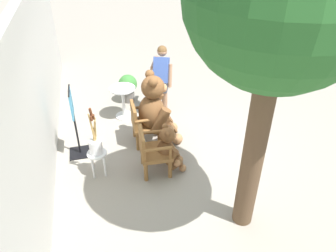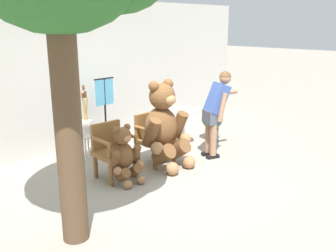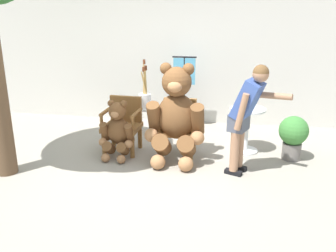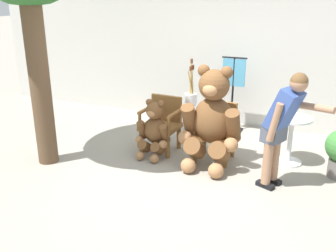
{
  "view_description": "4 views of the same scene",
  "coord_description": "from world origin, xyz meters",
  "px_view_note": "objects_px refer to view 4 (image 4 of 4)",
  "views": [
    {
      "loc": [
        -4.83,
        1.43,
        3.93
      ],
      "look_at": [
        -0.02,
        0.24,
        0.62
      ],
      "focal_mm": 35.0,
      "sensor_mm": 36.0,
      "label": 1
    },
    {
      "loc": [
        -3.85,
        -3.81,
        2.36
      ],
      "look_at": [
        0.38,
        0.21,
        0.75
      ],
      "focal_mm": 40.0,
      "sensor_mm": 36.0,
      "label": 2
    },
    {
      "loc": [
        1.17,
        -4.86,
        2.3
      ],
      "look_at": [
        0.38,
        0.04,
        0.65
      ],
      "focal_mm": 40.0,
      "sensor_mm": 36.0,
      "label": 3
    },
    {
      "loc": [
        1.83,
        -4.52,
        2.42
      ],
      "look_at": [
        -0.13,
        0.12,
        0.61
      ],
      "focal_mm": 40.0,
      "sensor_mm": 36.0,
      "label": 4
    }
  ],
  "objects_px": {
    "teddy_bear_large": "(212,119)",
    "white_stool": "(191,113)",
    "brush_bucket": "(191,98)",
    "clothing_display_stand": "(233,93)",
    "wooden_chair_right": "(216,130)",
    "wooden_chair_left": "(162,122)",
    "person_visitor": "(282,121)",
    "round_side_table": "(291,135)",
    "teddy_bear_small": "(154,129)"
  },
  "relations": [
    {
      "from": "wooden_chair_right",
      "to": "white_stool",
      "type": "distance_m",
      "value": 1.19
    },
    {
      "from": "brush_bucket",
      "to": "clothing_display_stand",
      "type": "distance_m",
      "value": 0.75
    },
    {
      "from": "white_stool",
      "to": "person_visitor",
      "type": "bearing_deg",
      "value": -41.47
    },
    {
      "from": "person_visitor",
      "to": "white_stool",
      "type": "relative_size",
      "value": 3.37
    },
    {
      "from": "teddy_bear_large",
      "to": "person_visitor",
      "type": "height_order",
      "value": "person_visitor"
    },
    {
      "from": "wooden_chair_left",
      "to": "teddy_bear_large",
      "type": "bearing_deg",
      "value": -16.33
    },
    {
      "from": "person_visitor",
      "to": "clothing_display_stand",
      "type": "bearing_deg",
      "value": 119.74
    },
    {
      "from": "brush_bucket",
      "to": "clothing_display_stand",
      "type": "bearing_deg",
      "value": 25.59
    },
    {
      "from": "person_visitor",
      "to": "white_stool",
      "type": "bearing_deg",
      "value": 138.53
    },
    {
      "from": "wooden_chair_left",
      "to": "teddy_bear_large",
      "type": "xyz_separation_m",
      "value": [
        0.89,
        -0.26,
        0.26
      ]
    },
    {
      "from": "white_stool",
      "to": "round_side_table",
      "type": "xyz_separation_m",
      "value": [
        1.79,
        -0.68,
        0.09
      ]
    },
    {
      "from": "teddy_bear_large",
      "to": "person_visitor",
      "type": "xyz_separation_m",
      "value": [
        0.99,
        -0.33,
        0.2
      ]
    },
    {
      "from": "brush_bucket",
      "to": "person_visitor",
      "type": "bearing_deg",
      "value": -41.46
    },
    {
      "from": "white_stool",
      "to": "teddy_bear_large",
      "type": "bearing_deg",
      "value": -58.31
    },
    {
      "from": "teddy_bear_large",
      "to": "clothing_display_stand",
      "type": "xyz_separation_m",
      "value": [
        -0.06,
        1.51,
        0.0
      ]
    },
    {
      "from": "wooden_chair_right",
      "to": "wooden_chair_left",
      "type": "bearing_deg",
      "value": -179.99
    },
    {
      "from": "wooden_chair_left",
      "to": "clothing_display_stand",
      "type": "xyz_separation_m",
      "value": [
        0.83,
        1.25,
        0.26
      ]
    },
    {
      "from": "wooden_chair_left",
      "to": "wooden_chair_right",
      "type": "height_order",
      "value": "same"
    },
    {
      "from": "teddy_bear_small",
      "to": "clothing_display_stand",
      "type": "distance_m",
      "value": 1.77
    },
    {
      "from": "clothing_display_stand",
      "to": "person_visitor",
      "type": "bearing_deg",
      "value": -60.26
    },
    {
      "from": "white_stool",
      "to": "brush_bucket",
      "type": "relative_size",
      "value": 0.52
    },
    {
      "from": "wooden_chair_left",
      "to": "white_stool",
      "type": "xyz_separation_m",
      "value": [
        0.15,
        0.93,
        -0.11
      ]
    },
    {
      "from": "wooden_chair_right",
      "to": "brush_bucket",
      "type": "bearing_deg",
      "value": 128.39
    },
    {
      "from": "teddy_bear_small",
      "to": "brush_bucket",
      "type": "distance_m",
      "value": 1.25
    },
    {
      "from": "person_visitor",
      "to": "clothing_display_stand",
      "type": "relative_size",
      "value": 1.13
    },
    {
      "from": "teddy_bear_large",
      "to": "round_side_table",
      "type": "xyz_separation_m",
      "value": [
        1.06,
        0.51,
        -0.27
      ]
    },
    {
      "from": "teddy_bear_large",
      "to": "white_stool",
      "type": "distance_m",
      "value": 1.45
    },
    {
      "from": "person_visitor",
      "to": "white_stool",
      "type": "height_order",
      "value": "person_visitor"
    },
    {
      "from": "clothing_display_stand",
      "to": "wooden_chair_left",
      "type": "bearing_deg",
      "value": -123.38
    },
    {
      "from": "white_stool",
      "to": "brush_bucket",
      "type": "height_order",
      "value": "brush_bucket"
    },
    {
      "from": "teddy_bear_small",
      "to": "round_side_table",
      "type": "distance_m",
      "value": 2.03
    },
    {
      "from": "wooden_chair_right",
      "to": "person_visitor",
      "type": "height_order",
      "value": "person_visitor"
    },
    {
      "from": "brush_bucket",
      "to": "clothing_display_stand",
      "type": "relative_size",
      "value": 0.65
    },
    {
      "from": "wooden_chair_right",
      "to": "teddy_bear_small",
      "type": "relative_size",
      "value": 0.96
    },
    {
      "from": "brush_bucket",
      "to": "clothing_display_stand",
      "type": "xyz_separation_m",
      "value": [
        0.67,
        0.32,
        0.08
      ]
    },
    {
      "from": "wooden_chair_right",
      "to": "clothing_display_stand",
      "type": "bearing_deg",
      "value": 93.05
    },
    {
      "from": "person_visitor",
      "to": "brush_bucket",
      "type": "xyz_separation_m",
      "value": [
        -1.73,
        1.53,
        -0.28
      ]
    },
    {
      "from": "person_visitor",
      "to": "brush_bucket",
      "type": "distance_m",
      "value": 2.32
    },
    {
      "from": "person_visitor",
      "to": "round_side_table",
      "type": "relative_size",
      "value": 2.15
    },
    {
      "from": "wooden_chair_left",
      "to": "person_visitor",
      "type": "relative_size",
      "value": 0.56
    },
    {
      "from": "wooden_chair_right",
      "to": "brush_bucket",
      "type": "relative_size",
      "value": 0.98
    },
    {
      "from": "wooden_chair_right",
      "to": "person_visitor",
      "type": "relative_size",
      "value": 0.56
    },
    {
      "from": "wooden_chair_left",
      "to": "person_visitor",
      "type": "distance_m",
      "value": 2.02
    },
    {
      "from": "teddy_bear_large",
      "to": "white_stool",
      "type": "xyz_separation_m",
      "value": [
        -0.74,
        1.19,
        -0.36
      ]
    },
    {
      "from": "wooden_chair_left",
      "to": "brush_bucket",
      "type": "xyz_separation_m",
      "value": [
        0.15,
        0.93,
        0.18
      ]
    },
    {
      "from": "teddy_bear_large",
      "to": "brush_bucket",
      "type": "distance_m",
      "value": 1.4
    },
    {
      "from": "brush_bucket",
      "to": "teddy_bear_large",
      "type": "bearing_deg",
      "value": -58.31
    },
    {
      "from": "wooden_chair_left",
      "to": "clothing_display_stand",
      "type": "relative_size",
      "value": 0.63
    },
    {
      "from": "wooden_chair_right",
      "to": "teddy_bear_small",
      "type": "distance_m",
      "value": 0.94
    },
    {
      "from": "teddy_bear_large",
      "to": "person_visitor",
      "type": "distance_m",
      "value": 1.06
    }
  ]
}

